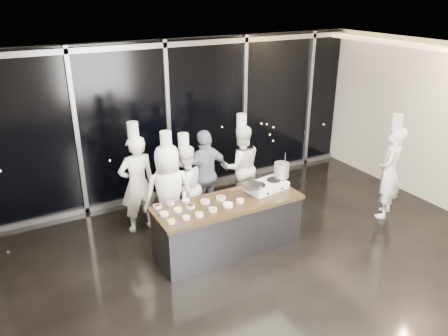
# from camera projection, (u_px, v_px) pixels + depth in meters

# --- Properties ---
(ground) EXTENTS (9.00, 9.00, 0.00)m
(ground) POSITION_uv_depth(u_px,v_px,m) (257.00, 277.00, 6.68)
(ground) COLOR black
(ground) RESTS_ON ground
(room_shell) EXTENTS (9.02, 7.02, 3.21)m
(room_shell) POSITION_uv_depth(u_px,v_px,m) (272.00, 136.00, 5.90)
(room_shell) COLOR beige
(room_shell) RESTS_ON ground
(window_wall) EXTENTS (8.90, 0.11, 3.20)m
(window_wall) POSITION_uv_depth(u_px,v_px,m) (168.00, 121.00, 8.84)
(window_wall) COLOR black
(window_wall) RESTS_ON ground
(demo_counter) EXTENTS (2.46, 0.86, 0.90)m
(demo_counter) POSITION_uv_depth(u_px,v_px,m) (228.00, 225.00, 7.23)
(demo_counter) COLOR #3C3C41
(demo_counter) RESTS_ON ground
(stove) EXTENTS (0.76, 0.53, 0.14)m
(stove) POSITION_uv_depth(u_px,v_px,m) (266.00, 186.00, 7.46)
(stove) COLOR silver
(stove) RESTS_ON demo_counter
(frying_pan) EXTENTS (0.59, 0.37, 0.05)m
(frying_pan) POSITION_uv_depth(u_px,v_px,m) (251.00, 186.00, 7.22)
(frying_pan) COLOR slate
(frying_pan) RESTS_ON stove
(stock_pot) EXTENTS (0.29, 0.29, 0.26)m
(stock_pot) POSITION_uv_depth(u_px,v_px,m) (282.00, 170.00, 7.58)
(stock_pot) COLOR #BBBBBE
(stock_pot) RESTS_ON stove
(prep_bowls) EXTENTS (1.37, 0.68, 0.05)m
(prep_bowls) POSITION_uv_depth(u_px,v_px,m) (196.00, 207.00, 6.84)
(prep_bowls) COLOR white
(prep_bowls) RESTS_ON demo_counter
(squeeze_bottle) EXTENTS (0.06, 0.06, 0.21)m
(squeeze_bottle) POSITION_uv_depth(u_px,v_px,m) (184.00, 196.00, 7.02)
(squeeze_bottle) COLOR white
(squeeze_bottle) RESTS_ON demo_counter
(chef_far_left) EXTENTS (0.68, 0.47, 2.03)m
(chef_far_left) POSITION_uv_depth(u_px,v_px,m) (137.00, 183.00, 7.67)
(chef_far_left) COLOR white
(chef_far_left) RESTS_ON ground
(chef_left) EXTENTS (0.92, 0.68, 1.97)m
(chef_left) POSITION_uv_depth(u_px,v_px,m) (169.00, 193.00, 7.41)
(chef_left) COLOR white
(chef_left) RESTS_ON ground
(chef_center) EXTENTS (0.91, 0.81, 1.79)m
(chef_center) POSITION_uv_depth(u_px,v_px,m) (185.00, 186.00, 7.86)
(chef_center) COLOR white
(chef_center) RESTS_ON ground
(guest) EXTENTS (1.06, 0.57, 1.73)m
(guest) POSITION_uv_depth(u_px,v_px,m) (206.00, 174.00, 8.18)
(guest) COLOR #131334
(guest) RESTS_ON ground
(chef_right) EXTENTS (0.93, 0.80, 1.91)m
(chef_right) POSITION_uv_depth(u_px,v_px,m) (241.00, 166.00, 8.59)
(chef_right) COLOR white
(chef_right) RESTS_ON ground
(chef_side) EXTENTS (0.78, 0.71, 2.02)m
(chef_side) POSITION_uv_depth(u_px,v_px,m) (389.00, 172.00, 8.17)
(chef_side) COLOR white
(chef_side) RESTS_ON ground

